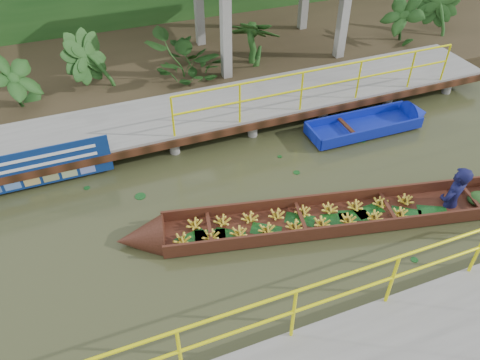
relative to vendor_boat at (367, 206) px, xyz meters
name	(u,v)px	position (x,y,z in m)	size (l,w,h in m)	color
ground	(258,215)	(-1.99, 0.84, -0.30)	(80.00, 80.00, 0.00)	#303219
land_strip	(165,56)	(-1.99, 8.34, -0.07)	(30.00, 8.00, 0.45)	#302618
far_dock	(205,112)	(-1.97, 4.27, 0.18)	(16.00, 2.06, 1.66)	gray
vendor_boat	(367,206)	(0.00, 0.00, 0.00)	(8.95, 2.71, 2.24)	#381B0F
moored_blue_boat	(391,121)	(2.49, 2.68, -0.15)	(3.39, 0.95, 0.81)	#0E1D9C
blue_banner	(40,167)	(-5.93, 3.32, 0.26)	(2.95, 0.04, 0.92)	navy
tropical_plants	(252,41)	(0.04, 6.14, 0.98)	(14.32, 1.32, 1.65)	#174014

